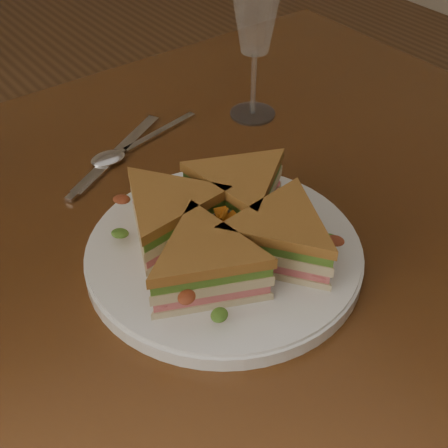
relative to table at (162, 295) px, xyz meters
The scene contains 7 objects.
table is the anchor object (origin of this frame).
plate 0.14m from the table, 64.94° to the right, with size 0.30×0.30×0.02m, color white.
sandwich_wedges 0.17m from the table, 64.94° to the right, with size 0.29×0.29×0.06m.
crisps_mound 0.16m from the table, 64.94° to the right, with size 0.09×0.09×0.05m, color orange, non-canonical shape.
spoon 0.20m from the table, 73.28° to the left, with size 0.18×0.05×0.01m.
knife 0.19m from the table, 78.22° to the left, with size 0.19×0.12×0.00m.
wine_glass 0.38m from the table, 29.17° to the left, with size 0.07×0.07×0.20m.
Camera 1 is at (-0.26, -0.47, 1.21)m, focal length 50.00 mm.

